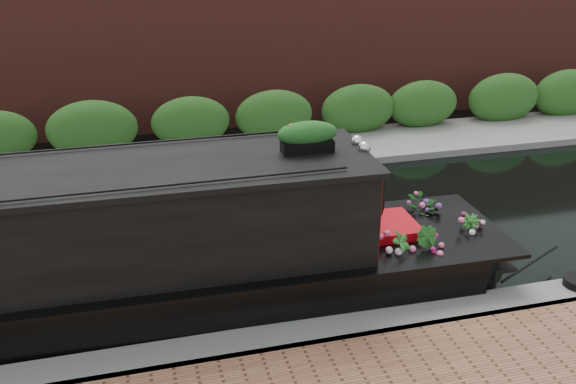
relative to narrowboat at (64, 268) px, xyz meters
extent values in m
plane|color=black|center=(2.40, 1.86, -0.88)|extent=(80.00, 80.00, 0.00)
cube|color=slate|center=(2.40, -1.44, -0.88)|extent=(40.00, 0.60, 0.50)
cube|color=gray|center=(2.40, 6.06, -0.88)|extent=(40.00, 2.40, 0.34)
cube|color=#27571D|center=(2.40, 6.96, -0.88)|extent=(40.00, 1.10, 2.80)
cube|color=#5E281F|center=(2.40, 9.06, -0.88)|extent=(40.00, 1.00, 8.00)
cube|color=black|center=(-0.54, 0.00, 0.62)|extent=(9.69, 2.05, 1.42)
cube|color=black|center=(-0.54, 0.00, 1.37)|extent=(9.85, 2.21, 0.08)
cube|color=red|center=(4.32, 0.00, 0.62)|extent=(0.10, 1.84, 1.42)
cube|color=black|center=(2.92, -0.93, 0.70)|extent=(0.94, 0.05, 0.58)
cube|color=red|center=(4.86, 0.00, -0.14)|extent=(0.86, 0.96, 0.52)
sphere|color=silver|center=(4.33, -0.15, 1.44)|extent=(0.19, 0.19, 0.19)
sphere|color=silver|center=(4.33, 0.15, 1.44)|extent=(0.19, 0.19, 0.19)
cube|color=black|center=(3.51, 0.00, 1.49)|extent=(0.75, 0.31, 0.17)
ellipsoid|color=orange|center=(3.51, 0.00, 1.70)|extent=(0.82, 0.32, 0.25)
imported|color=#215A1F|center=(4.75, -0.72, -0.05)|extent=(0.45, 0.42, 0.71)
imported|color=#215A1F|center=(5.19, -0.75, -0.05)|extent=(0.50, 0.49, 0.71)
imported|color=#215A1F|center=(5.75, 0.50, -0.09)|extent=(0.64, 0.58, 0.64)
imported|color=#215A1F|center=(6.10, -0.30, -0.10)|extent=(0.48, 0.48, 0.61)
imported|color=#215A1F|center=(4.73, 0.82, -0.05)|extent=(0.28, 0.39, 0.71)
cylinder|color=olive|center=(6.75, 0.00, -0.72)|extent=(0.33, 0.42, 0.33)
camera|label=1|loc=(1.01, -8.32, 4.50)|focal=40.00mm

